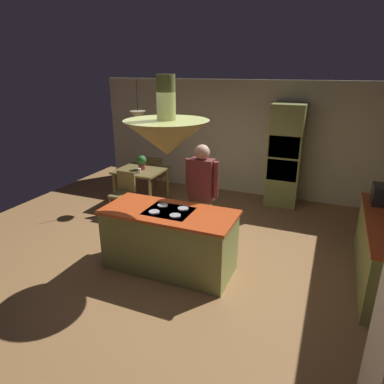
{
  "coord_description": "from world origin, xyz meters",
  "views": [
    {
      "loc": [
        1.98,
        -4.1,
        2.77
      ],
      "look_at": [
        0.1,
        0.4,
        1.0
      ],
      "focal_mm": 31.93,
      "sensor_mm": 36.0,
      "label": 1
    }
  ],
  "objects": [
    {
      "name": "kitchen_island",
      "position": [
        0.0,
        -0.2,
        0.46
      ],
      "size": [
        1.88,
        0.85,
        0.93
      ],
      "color": "#8C934C",
      "rests_on": "ground"
    },
    {
      "name": "chair_facing_island",
      "position": [
        -1.7,
        1.22,
        0.5
      ],
      "size": [
        0.4,
        0.4,
        0.87
      ],
      "color": "olive",
      "rests_on": "ground"
    },
    {
      "name": "potted_plant_on_table",
      "position": [
        -1.67,
        1.9,
        0.93
      ],
      "size": [
        0.2,
        0.2,
        0.3
      ],
      "color": "#99382D",
      "rests_on": "dining_table"
    },
    {
      "name": "person_at_island",
      "position": [
        0.22,
        0.49,
        0.99
      ],
      "size": [
        0.53,
        0.23,
        1.72
      ],
      "color": "tan",
      "rests_on": "ground"
    },
    {
      "name": "ground",
      "position": [
        0.0,
        0.0,
        0.0
      ],
      "size": [
        8.16,
        8.16,
        0.0
      ],
      "primitive_type": "plane",
      "color": "#9E7042"
    },
    {
      "name": "wall_back",
      "position": [
        0.0,
        3.45,
        1.27
      ],
      "size": [
        6.8,
        0.1,
        2.55
      ],
      "primitive_type": "cube",
      "color": "beige",
      "rests_on": "ground"
    },
    {
      "name": "cup_on_table",
      "position": [
        -1.6,
        1.67,
        0.81
      ],
      "size": [
        0.07,
        0.07,
        0.09
      ],
      "primitive_type": "cylinder",
      "color": "white",
      "rests_on": "dining_table"
    },
    {
      "name": "dining_table",
      "position": [
        -1.7,
        1.9,
        0.65
      ],
      "size": [
        0.97,
        0.91,
        0.76
      ],
      "color": "olive",
      "rests_on": "ground"
    },
    {
      "name": "range_hood",
      "position": [
        0.0,
        -0.2,
        1.96
      ],
      "size": [
        1.1,
        1.1,
        1.0
      ],
      "color": "#8C934C"
    },
    {
      "name": "oven_tower",
      "position": [
        1.1,
        3.04,
        1.06
      ],
      "size": [
        0.66,
        0.62,
        2.12
      ],
      "color": "#8C934C",
      "rests_on": "ground"
    },
    {
      "name": "chair_by_back_wall",
      "position": [
        -1.7,
        2.58,
        0.5
      ],
      "size": [
        0.4,
        0.4,
        0.87
      ],
      "rotation": [
        0.0,
        0.0,
        3.14
      ],
      "color": "olive",
      "rests_on": "ground"
    },
    {
      "name": "pendant_light_over_table",
      "position": [
        -1.7,
        1.9,
        1.86
      ],
      "size": [
        0.32,
        0.32,
        0.82
      ],
      "color": "beige"
    }
  ]
}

